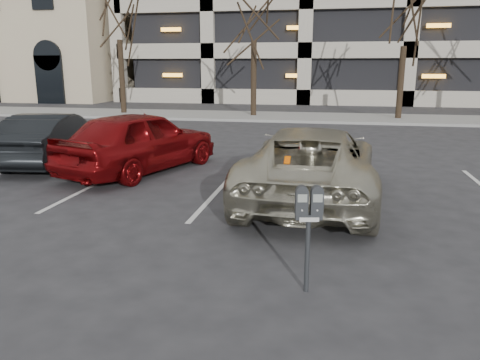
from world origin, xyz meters
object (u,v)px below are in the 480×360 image
suv_silver (311,164)px  car_dark (52,139)px  car_red (140,141)px  parking_meter (309,213)px

suv_silver → car_dark: bearing=-15.4°
suv_silver → car_red: bearing=-20.0°
suv_silver → car_dark: size_ratio=1.27×
parking_meter → car_dark: size_ratio=0.30×
parking_meter → suv_silver: (-0.14, 3.90, -0.24)m
car_dark → car_red: bearing=162.7°
car_red → suv_silver: bearing=177.2°
car_red → car_dark: size_ratio=1.10×
parking_meter → car_red: 7.12m
car_red → car_dark: 2.71m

